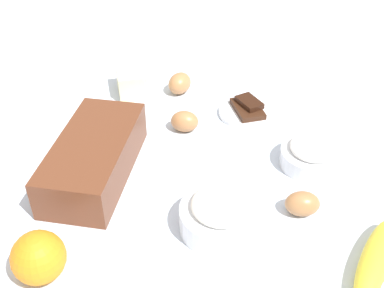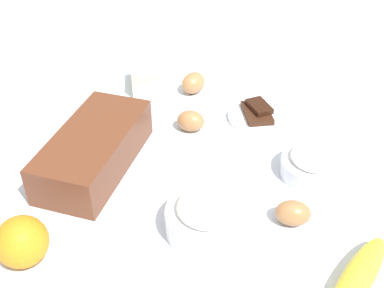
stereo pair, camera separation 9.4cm
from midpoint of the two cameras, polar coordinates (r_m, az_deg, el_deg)
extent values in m
cube|color=silver|center=(0.97, -2.77, -2.45)|extent=(2.40, 2.40, 0.02)
cube|color=brown|center=(0.94, -14.37, -1.61)|extent=(0.30, 0.19, 0.08)
cube|color=black|center=(0.94, -14.40, -1.42)|extent=(0.29, 0.17, 0.07)
cylinder|color=white|center=(0.81, 0.09, -9.00)|extent=(0.14, 0.14, 0.05)
torus|color=white|center=(0.80, 0.09, -8.03)|extent=(0.14, 0.14, 0.01)
ellipsoid|color=white|center=(0.79, 0.09, -7.41)|extent=(0.10, 0.10, 0.04)
cylinder|color=white|center=(0.96, 11.33, -1.71)|extent=(0.12, 0.12, 0.03)
torus|color=white|center=(0.95, 11.43, -1.04)|extent=(0.12, 0.12, 0.01)
ellipsoid|color=white|center=(0.95, 11.51, -0.50)|extent=(0.09, 0.09, 0.03)
ellipsoid|color=yellow|center=(0.80, 17.75, -13.13)|extent=(0.18, 0.14, 0.04)
sphere|color=orange|center=(0.79, -21.16, -12.61)|extent=(0.08, 0.08, 0.08)
cube|color=#F4EDB2|center=(1.18, -9.53, 7.21)|extent=(0.10, 0.08, 0.06)
ellipsoid|color=#AD7446|center=(1.04, -3.48, 2.61)|extent=(0.06, 0.07, 0.05)
ellipsoid|color=#B37949|center=(1.17, -3.79, 7.13)|extent=(0.08, 0.08, 0.05)
ellipsoid|color=#A97245|center=(0.85, 9.89, -7.13)|extent=(0.05, 0.06, 0.04)
cylinder|color=white|center=(1.10, 4.14, 3.64)|extent=(0.13, 0.13, 0.01)
cube|color=#381E11|center=(1.09, 4.17, 4.12)|extent=(0.10, 0.07, 0.01)
cube|color=black|center=(1.09, 4.37, 4.88)|extent=(0.07, 0.06, 0.01)
camera|label=1|loc=(0.05, -92.86, -2.16)|focal=44.94mm
camera|label=2|loc=(0.05, 87.14, 2.16)|focal=44.94mm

